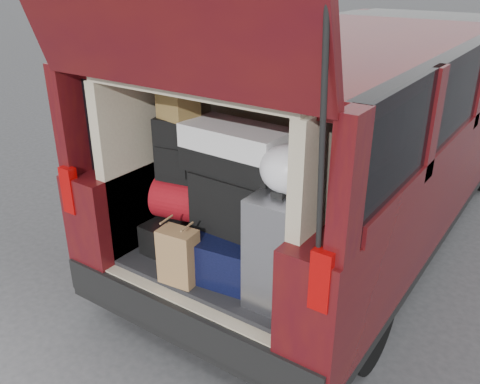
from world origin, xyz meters
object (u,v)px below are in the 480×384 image
Objects in this scene: black_hardshell at (185,233)px; kraft_bag at (178,256)px; red_duffel at (189,200)px; black_soft_case at (237,202)px; navy_hardshell at (238,248)px; backpack at (179,149)px; twotone_duffel at (236,149)px; silver_roller at (283,246)px.

kraft_bag reaches higher than black_hardshell.
red_duffel is 0.87× the size of black_soft_case.
kraft_bag reaches higher than navy_hardshell.
backpack is 0.64× the size of twotone_duffel.
navy_hardshell is at bearing -15.74° from black_soft_case.
twotone_duffel is at bearing -10.51° from red_duffel.
black_soft_case is 0.50m from backpack.
twotone_duffel is at bearing -7.37° from backpack.
kraft_bag is 0.86× the size of backpack.
kraft_bag is 0.69× the size of black_soft_case.
black_soft_case is at bearing 163.51° from silver_roller.
navy_hardshell is 0.39m from kraft_bag.
kraft_bag is (-0.20, -0.33, 0.04)m from navy_hardshell.
black_hardshell is 0.42m from kraft_bag.
black_hardshell is 0.59m from backpack.
red_duffel is at bearing 169.91° from silver_roller.
backpack is at bearing 171.93° from navy_hardshell.
navy_hardshell is 1.77× the size of kraft_bag.
backpack is at bearing 176.45° from black_hardshell.
black_soft_case reaches higher than red_duffel.
black_soft_case is at bearing 156.17° from navy_hardshell.
twotone_duffel reaches higher than kraft_bag.
black_hardshell is at bearing 172.03° from navy_hardshell.
black_hardshell is 0.25m from red_duffel.
silver_roller is at bearing -21.30° from red_duffel.
black_hardshell is 0.86m from silver_roller.
kraft_bag is at bearing -159.37° from silver_roller.
red_duffel is 0.56m from twotone_duffel.
backpack is at bearing -174.99° from twotone_duffel.
kraft_bag is (0.24, -0.34, 0.07)m from black_hardshell.
backpack reaches higher than navy_hardshell.
navy_hardshell is 0.44m from silver_roller.
twotone_duffel is at bearing 127.54° from black_soft_case.
black_soft_case is at bearing -14.72° from red_duffel.
navy_hardshell is at bearing 53.33° from kraft_bag.
silver_roller is at bearing -7.04° from black_hardshell.
red_duffel reaches higher than kraft_bag.
black_hardshell is 0.55m from black_soft_case.
backpack is (-0.01, 0.00, 0.59)m from black_hardshell.
black_hardshell is 0.77× the size of silver_roller.
twotone_duffel reaches higher than navy_hardshell.
backpack is (-0.04, -0.02, 0.34)m from red_duffel.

